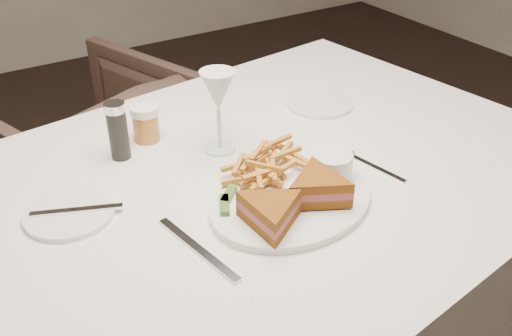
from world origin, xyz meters
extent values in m
plane|color=black|center=(0.00, 0.00, 0.00)|extent=(5.00, 5.00, 0.00)
cube|color=silver|center=(-0.29, -0.25, 0.38)|extent=(1.48, 1.09, 0.75)
imported|color=#4A352D|center=(-0.35, 0.73, 0.34)|extent=(0.83, 0.80, 0.68)
ellipsoid|color=white|center=(-0.26, -0.37, 0.76)|extent=(0.35, 0.29, 0.01)
cube|color=silver|center=(-0.46, -0.40, 0.75)|extent=(0.05, 0.20, 0.00)
cylinder|color=white|center=(-0.61, -0.19, 0.76)|extent=(0.16, 0.16, 0.01)
cylinder|color=white|center=(0.03, -0.07, 0.76)|extent=(0.16, 0.16, 0.01)
cylinder|color=black|center=(-0.46, -0.05, 0.81)|extent=(0.04, 0.04, 0.12)
cylinder|color=#AD6B29|center=(-0.39, -0.01, 0.79)|extent=(0.06, 0.06, 0.08)
cube|color=#3C6322|center=(-0.36, -0.31, 0.77)|extent=(0.05, 0.05, 0.01)
cube|color=#3C6322|center=(-0.38, -0.33, 0.77)|extent=(0.04, 0.06, 0.01)
cylinder|color=white|center=(-0.16, -0.35, 0.79)|extent=(0.08, 0.08, 0.05)
camera|label=1|loc=(-0.76, -1.05, 1.36)|focal=40.00mm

